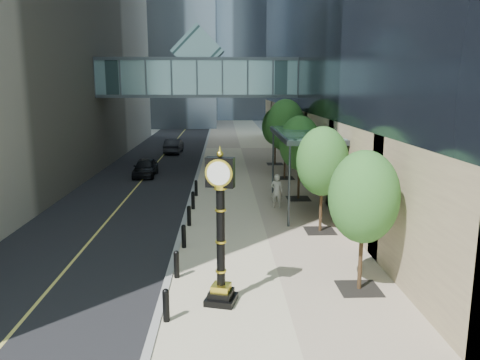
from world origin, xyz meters
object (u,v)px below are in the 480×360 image
Objects in this scene: street_clock at (221,239)px; car_near at (145,167)px; pedestrian at (277,191)px; car_far at (174,146)px.

street_clock is 1.21× the size of car_near.
pedestrian is (3.12, 11.75, -1.15)m from street_clock.
street_clock is 12.21m from pedestrian.
street_clock is 1.09× the size of car_far.
car_far is at bearing 113.49° from street_clock.
car_far is (0.88, 12.74, 0.05)m from car_near.
car_far reaches higher than car_near.
street_clock is at bearing 100.29° from car_far.
street_clock reaches higher than car_far.
car_near is 0.90× the size of car_far.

